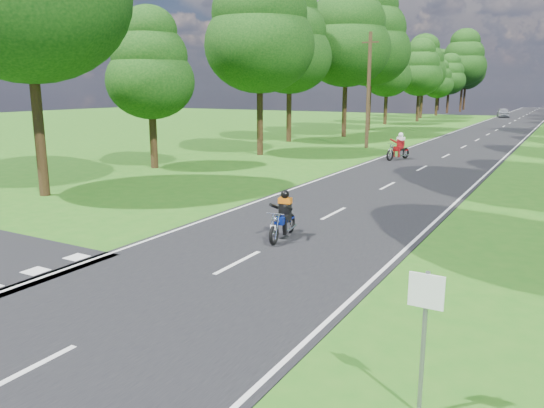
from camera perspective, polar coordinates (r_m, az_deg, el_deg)
The scene contains 9 objects.
ground at distance 11.71m, azimuth -9.12°, elevation -9.04°, with size 160.00×160.00×0.00m, color #246316.
main_road at distance 59.00m, azimuth 23.01°, elevation 7.33°, with size 7.00×140.00×0.02m, color black.
road_markings at distance 57.17m, azimuth 22.64°, elevation 7.25°, with size 7.40×140.00×0.01m.
treeline at distance 68.84m, azimuth 25.89°, elevation 14.57°, with size 40.00×115.35×14.78m.
telegraph_pole at distance 38.66m, azimuth 10.34°, elevation 11.97°, with size 1.20×0.26×8.00m.
road_sign at distance 7.20m, azimuth 16.10°, elevation -11.96°, with size 0.45×0.07×2.00m.
rider_near_blue at distance 15.07m, azimuth 1.15°, elevation -1.17°, with size 0.55×1.66×1.38m, color navy, non-canonical shape.
rider_far_red at distance 32.63m, azimuth 13.43°, elevation 6.07°, with size 0.65×1.94×1.62m, color #B20D14, non-canonical shape.
distant_car at distance 84.81m, azimuth 23.61°, elevation 9.01°, with size 1.58×3.91×1.33m, color #A7AAAE.
Camera 1 is at (6.91, -8.44, 4.26)m, focal length 35.00 mm.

